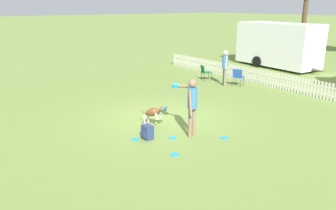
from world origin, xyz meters
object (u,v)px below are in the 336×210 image
(frisbee_far_scatter, at_px, (173,138))
(equipment_trailer, at_px, (278,44))
(frisbee_midfield, at_px, (224,138))
(folding_chair_blue_left, at_px, (238,76))
(backpack_on_grass, at_px, (147,132))
(handler_person, at_px, (191,100))
(spectator_standing, at_px, (225,64))
(leaping_dog, at_px, (154,112))
(frisbee_near_handler, at_px, (135,139))
(folding_chair_center, at_px, (205,71))
(frisbee_near_dog, at_px, (175,155))

(frisbee_far_scatter, distance_m, equipment_trailer, 13.60)
(frisbee_midfield, height_order, folding_chair_blue_left, folding_chair_blue_left)
(backpack_on_grass, height_order, folding_chair_blue_left, folding_chair_blue_left)
(equipment_trailer, bearing_deg, handler_person, -60.62)
(equipment_trailer, bearing_deg, spectator_standing, -71.57)
(leaping_dog, bearing_deg, equipment_trailer, 179.99)
(frisbee_far_scatter, height_order, spectator_standing, spectator_standing)
(frisbee_near_handler, bearing_deg, backpack_on_grass, 65.52)
(folding_chair_center, bearing_deg, handler_person, 155.50)
(handler_person, xyz_separation_m, frisbee_midfield, (0.74, 0.68, -1.11))
(frisbee_midfield, relative_size, folding_chair_blue_left, 0.26)
(handler_person, relative_size, frisbee_midfield, 7.93)
(frisbee_near_handler, height_order, frisbee_midfield, same)
(folding_chair_center, distance_m, spectator_standing, 1.60)
(frisbee_near_handler, relative_size, backpack_on_grass, 0.53)
(frisbee_far_scatter, distance_m, folding_chair_blue_left, 7.36)
(frisbee_near_handler, height_order, frisbee_near_dog, same)
(frisbee_near_handler, bearing_deg, frisbee_far_scatter, 58.23)
(frisbee_near_dog, xyz_separation_m, backpack_on_grass, (-1.35, 0.02, 0.20))
(leaping_dog, bearing_deg, frisbee_near_dog, 51.29)
(backpack_on_grass, distance_m, spectator_standing, 7.53)
(equipment_trailer, bearing_deg, frisbee_near_dog, -59.88)
(frisbee_near_dog, relative_size, backpack_on_grass, 0.53)
(frisbee_near_handler, bearing_deg, handler_person, 63.58)
(handler_person, distance_m, folding_chair_center, 7.83)
(frisbee_near_dog, relative_size, folding_chair_center, 0.28)
(leaping_dog, xyz_separation_m, frisbee_midfield, (2.02, 1.14, -0.50))
(folding_chair_center, height_order, spectator_standing, spectator_standing)
(frisbee_near_dog, bearing_deg, equipment_trailer, 115.83)
(leaping_dog, distance_m, frisbee_near_handler, 1.27)
(frisbee_far_scatter, bearing_deg, equipment_trailer, 113.47)
(frisbee_near_handler, relative_size, frisbee_midfield, 1.00)
(leaping_dog, xyz_separation_m, folding_chair_blue_left, (-2.22, 6.44, 0.00))
(handler_person, distance_m, frisbee_midfield, 1.50)
(handler_person, height_order, backpack_on_grass, handler_person)
(spectator_standing, distance_m, equipment_trailer, 6.55)
(handler_person, distance_m, frisbee_near_dog, 1.79)
(equipment_trailer, bearing_deg, frisbee_near_handler, -65.89)
(leaping_dog, relative_size, frisbee_near_handler, 4.81)
(leaping_dog, distance_m, spectator_standing, 6.57)
(frisbee_near_dog, xyz_separation_m, folding_chair_blue_left, (-4.26, 7.17, 0.50))
(frisbee_near_handler, bearing_deg, equipment_trailer, 109.82)
(backpack_on_grass, distance_m, folding_chair_center, 8.32)
(frisbee_near_handler, bearing_deg, folding_chair_blue_left, 110.24)
(frisbee_midfield, relative_size, folding_chair_center, 0.28)
(handler_person, height_order, leaping_dog, handler_person)
(frisbee_midfield, height_order, frisbee_far_scatter, same)
(folding_chair_blue_left, height_order, spectator_standing, spectator_standing)
(frisbee_near_dog, relative_size, frisbee_midfield, 1.00)
(frisbee_far_scatter, distance_m, backpack_on_grass, 0.77)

